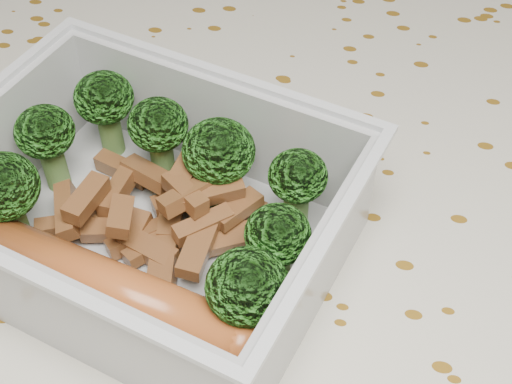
# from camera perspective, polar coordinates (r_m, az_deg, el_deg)

# --- Properties ---
(dining_table) EXTENTS (1.40, 0.90, 0.75)m
(dining_table) POSITION_cam_1_polar(r_m,az_deg,el_deg) (0.45, -0.30, -10.38)
(dining_table) COLOR brown
(dining_table) RESTS_ON ground
(tablecloth) EXTENTS (1.46, 0.96, 0.19)m
(tablecloth) POSITION_cam_1_polar(r_m,az_deg,el_deg) (0.41, -0.33, -6.60)
(tablecloth) COLOR beige
(tablecloth) RESTS_ON dining_table
(lunch_container) EXTENTS (0.23, 0.20, 0.07)m
(lunch_container) POSITION_cam_1_polar(r_m,az_deg,el_deg) (0.36, -8.58, -2.35)
(lunch_container) COLOR silver
(lunch_container) RESTS_ON tablecloth
(broccoli_florets) EXTENTS (0.17, 0.14, 0.05)m
(broccoli_florets) POSITION_cam_1_polar(r_m,az_deg,el_deg) (0.35, -7.66, 1.16)
(broccoli_florets) COLOR #608C3F
(broccoli_florets) RESTS_ON lunch_container
(meat_pile) EXTENTS (0.12, 0.09, 0.03)m
(meat_pile) POSITION_cam_1_polar(r_m,az_deg,el_deg) (0.36, -7.90, -1.63)
(meat_pile) COLOR brown
(meat_pile) RESTS_ON lunch_container
(sausage) EXTENTS (0.16, 0.06, 0.03)m
(sausage) POSITION_cam_1_polar(r_m,az_deg,el_deg) (0.34, -11.82, -7.55)
(sausage) COLOR #AE5222
(sausage) RESTS_ON lunch_container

